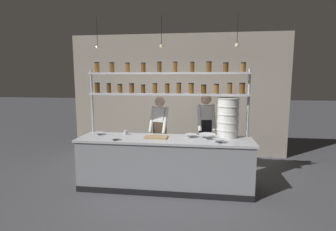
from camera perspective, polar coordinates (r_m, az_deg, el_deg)
ground_plane at (r=4.94m, az=-0.72°, el=-15.43°), size 40.00×40.00×0.00m
back_wall at (r=6.74m, az=2.02°, el=4.40°), size 5.49×0.12×3.07m
prep_counter at (r=4.77m, az=-0.74°, el=-10.37°), size 3.09×0.76×0.92m
spice_shelf_unit at (r=4.85m, az=-0.13°, el=6.46°), size 2.97×0.28×2.27m
chef_left at (r=5.27m, az=-1.79°, el=-3.34°), size 0.41×0.34×1.62m
chef_center at (r=5.39m, az=8.17°, el=-2.82°), size 0.40×0.33×1.66m
container_stack at (r=4.81m, az=12.90°, el=-0.43°), size 0.39×0.39×0.71m
cutting_board at (r=4.69m, az=-2.62°, el=-4.71°), size 0.40×0.26×0.02m
prep_bowl_near_left at (r=4.74m, az=5.01°, el=-4.39°), size 0.21×0.21×0.06m
prep_bowl_center_front at (r=5.08m, az=-14.80°, el=-3.83°), size 0.18×0.18×0.05m
prep_bowl_center_back at (r=4.59m, az=-11.60°, el=-5.02°), size 0.17×0.17×0.05m
prep_bowl_near_right at (r=4.67m, az=8.53°, el=-4.49°), size 0.30×0.30×0.08m
prep_bowl_far_left at (r=4.42m, az=11.02°, el=-5.41°), size 0.22×0.22×0.06m
serving_cup_front at (r=4.99m, az=-9.22°, el=-3.67°), size 0.07×0.07×0.08m
pendant_light_row at (r=4.56m, az=-0.95°, el=15.09°), size 2.44×0.07×0.55m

